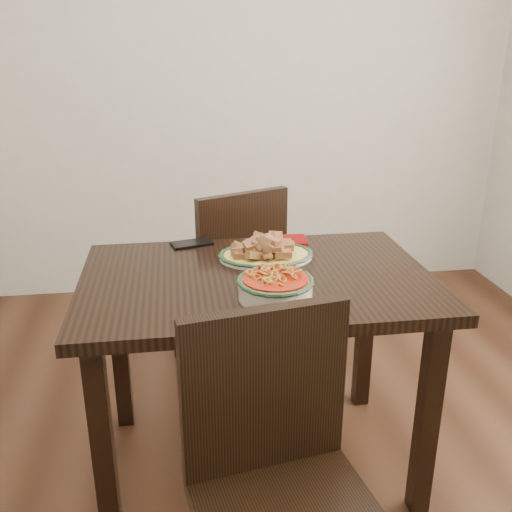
{
  "coord_description": "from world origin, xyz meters",
  "views": [
    {
      "loc": [
        -0.27,
        -1.65,
        1.47
      ],
      "look_at": [
        -0.02,
        0.09,
        0.81
      ],
      "focal_mm": 40.0,
      "sensor_mm": 36.0,
      "label": 1
    }
  ],
  "objects": [
    {
      "name": "floor",
      "position": [
        0.0,
        0.0,
        0.0
      ],
      "size": [
        3.5,
        3.5,
        0.0
      ],
      "primitive_type": "plane",
      "color": "#331B10",
      "rests_on": "ground"
    },
    {
      "name": "fish_plate",
      "position": [
        0.03,
        0.22,
        0.79
      ],
      "size": [
        0.33,
        0.26,
        0.11
      ],
      "color": "beige",
      "rests_on": "dining_table"
    },
    {
      "name": "noodle_bowl",
      "position": [
        0.01,
        -0.12,
        0.79
      ],
      "size": [
        0.23,
        0.23,
        0.08
      ],
      "color": "beige",
      "rests_on": "dining_table"
    },
    {
      "name": "chair_far",
      "position": [
        -0.04,
        0.71,
        0.5
      ],
      "size": [
        0.55,
        0.55,
        0.89
      ],
      "rotation": [
        0.0,
        0.0,
        3.54
      ],
      "color": "black",
      "rests_on": "ground"
    },
    {
      "name": "chair_near",
      "position": [
        -0.06,
        -0.57,
        0.5
      ],
      "size": [
        0.49,
        0.49,
        0.89
      ],
      "rotation": [
        0.0,
        0.0,
        0.18
      ],
      "color": "black",
      "rests_on": "ground"
    },
    {
      "name": "napkin",
      "position": [
        0.15,
        0.38,
        0.76
      ],
      "size": [
        0.14,
        0.12,
        0.01
      ],
      "primitive_type": "cube",
      "rotation": [
        0.0,
        0.0,
        -0.08
      ],
      "color": "maroon",
      "rests_on": "dining_table"
    },
    {
      "name": "dining_table",
      "position": [
        -0.02,
        0.07,
        0.65
      ],
      "size": [
        1.15,
        0.77,
        0.75
      ],
      "color": "black",
      "rests_on": "ground"
    },
    {
      "name": "smartphone",
      "position": [
        -0.22,
        0.4,
        0.76
      ],
      "size": [
        0.16,
        0.11,
        0.01
      ],
      "primitive_type": "cube",
      "rotation": [
        0.0,
        0.0,
        0.25
      ],
      "color": "black",
      "rests_on": "dining_table"
    },
    {
      "name": "wall_back",
      "position": [
        0.0,
        1.75,
        1.3
      ],
      "size": [
        3.5,
        0.1,
        2.6
      ],
      "primitive_type": "cube",
      "color": "beige",
      "rests_on": "ground"
    }
  ]
}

